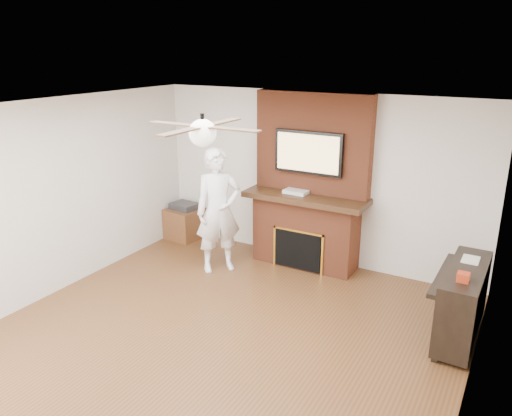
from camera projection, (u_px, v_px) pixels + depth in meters
The scene contains 12 objects.
room_shell at pixel (206, 239), 4.99m from camera, with size 5.36×5.86×2.86m.
fireplace at pixel (308, 199), 7.18m from camera, with size 1.78×0.64×2.50m.
tv at pixel (308, 153), 6.93m from camera, with size 1.00×0.08×0.60m.
ceiling_fan at pixel (203, 132), 4.66m from camera, with size 1.21×1.21×0.31m.
person at pixel (218, 211), 7.00m from camera, with size 0.65×0.43×1.78m, color white.
side_table at pixel (185, 222), 8.37m from camera, with size 0.58×0.58×0.61m.
piano at pixel (462, 301), 5.43m from camera, with size 0.49×1.29×0.93m.
cable_box at pixel (296, 192), 7.14m from camera, with size 0.34×0.19×0.05m, color silver.
candle_orange at pixel (292, 260), 7.41m from camera, with size 0.07×0.07×0.14m, color red.
candle_green at pixel (298, 263), 7.35m from camera, with size 0.07×0.07×0.08m, color #4E7F32.
candle_cream at pixel (313, 266), 7.23m from camera, with size 0.08×0.08×0.10m, color beige.
candle_blue at pixel (308, 268), 7.20m from camera, with size 0.06×0.06×0.09m, color teal.
Camera 1 is at (2.72, -3.80, 3.10)m, focal length 35.00 mm.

